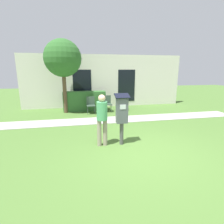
% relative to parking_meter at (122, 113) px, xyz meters
% --- Properties ---
extents(ground_plane, '(40.00, 40.00, 0.00)m').
position_rel_parking_meter_xyz_m(ground_plane, '(0.43, -0.73, -1.02)').
color(ground_plane, '#476B2D').
extents(sidewalk, '(12.00, 1.10, 0.02)m').
position_rel_parking_meter_xyz_m(sidewalk, '(0.43, 2.73, -1.01)').
color(sidewalk, '#A3A099').
rests_on(sidewalk, ground).
extents(building_facade, '(10.00, 0.26, 3.20)m').
position_rel_parking_meter_xyz_m(building_facade, '(0.43, 6.03, 0.58)').
color(building_facade, silver).
rests_on(building_facade, ground).
extents(parking_meter, '(0.44, 0.31, 1.59)m').
position_rel_parking_meter_xyz_m(parking_meter, '(0.00, 0.00, 0.00)').
color(parking_meter, '#4C4C4C').
rests_on(parking_meter, ground).
extents(person_standing, '(0.32, 0.32, 1.58)m').
position_rel_parking_meter_xyz_m(person_standing, '(-0.60, 0.02, -0.09)').
color(person_standing, gray).
rests_on(person_standing, ground).
extents(outdoor_chair_left, '(0.44, 0.44, 0.90)m').
position_rel_parking_meter_xyz_m(outdoor_chair_left, '(-0.60, 4.25, -0.49)').
color(outdoor_chair_left, '#334738').
rests_on(outdoor_chair_left, ground).
extents(outdoor_chair_middle, '(0.44, 0.44, 0.90)m').
position_rel_parking_meter_xyz_m(outdoor_chair_middle, '(0.33, 4.48, -0.49)').
color(outdoor_chair_middle, '#334738').
rests_on(outdoor_chair_middle, ground).
extents(outdoor_chair_right, '(0.44, 0.44, 0.90)m').
position_rel_parking_meter_xyz_m(outdoor_chair_right, '(1.26, 4.69, -0.49)').
color(outdoor_chair_right, '#334738').
rests_on(outdoor_chair_right, ground).
extents(hedge_row, '(2.36, 0.60, 1.10)m').
position_rel_parking_meter_xyz_m(hedge_row, '(-0.89, 4.98, -0.47)').
color(hedge_row, '#33662D').
rests_on(hedge_row, ground).
extents(tree, '(1.90, 1.90, 3.82)m').
position_rel_parking_meter_xyz_m(tree, '(-1.94, 4.66, 1.83)').
color(tree, brown).
rests_on(tree, ground).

